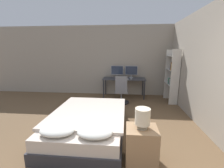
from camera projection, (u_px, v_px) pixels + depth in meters
name	position (u px, v px, depth m)	size (l,w,h in m)	color
wall_back	(121.00, 61.00, 5.90)	(12.00, 0.06, 2.70)	#9E9384
wall_side_right	(216.00, 70.00, 2.91)	(0.06, 12.00, 2.70)	#9E9384
bed	(88.00, 123.00, 3.12)	(1.48, 2.06, 0.56)	#2D2D33
nightstand	(141.00, 146.00, 2.29)	(0.47, 0.41, 0.59)	#997551
bedside_lamp	(143.00, 117.00, 2.19)	(0.22, 0.22, 0.31)	gray
desk	(124.00, 80.00, 5.66)	(1.59, 0.63, 0.73)	#38383D
monitor_left	(117.00, 71.00, 5.82)	(0.48, 0.16, 0.45)	#B7B7BC
monitor_right	(131.00, 71.00, 5.77)	(0.48, 0.16, 0.45)	#B7B7BC
keyboard	(124.00, 79.00, 5.43)	(0.34, 0.13, 0.02)	#B7B7BC
computer_mouse	(131.00, 79.00, 5.41)	(0.07, 0.05, 0.04)	#B7B7BC
office_chair	(121.00, 93.00, 4.99)	(0.52, 0.52, 0.95)	black
bookshelf	(173.00, 74.00, 5.01)	(0.27, 0.73, 1.78)	beige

